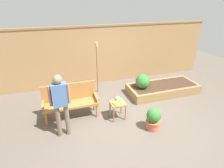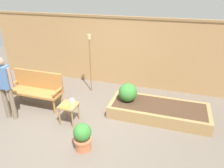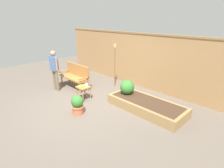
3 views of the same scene
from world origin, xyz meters
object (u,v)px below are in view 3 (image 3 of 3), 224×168
at_px(cup_on_table, 87,85).
at_px(tiki_torch, 115,58).
at_px(garden_bench, 76,74).
at_px(book_on_table, 81,86).
at_px(person_by_bench, 54,67).
at_px(side_table, 84,89).
at_px(potted_boxwood, 78,104).
at_px(shrub_near_bench, 127,87).

distance_m(cup_on_table, tiki_torch, 1.70).
bearing_deg(cup_on_table, garden_bench, 163.49).
bearing_deg(garden_bench, cup_on_table, -16.51).
xyz_separation_m(book_on_table, person_by_bench, (-1.41, -0.18, 0.44)).
bearing_deg(cup_on_table, side_table, -106.10).
relative_size(cup_on_table, potted_boxwood, 0.23).
bearing_deg(garden_bench, side_table, -22.10).
relative_size(garden_bench, person_by_bench, 0.92).
bearing_deg(side_table, shrub_near_bench, 37.56).
bearing_deg(cup_on_table, person_by_bench, -165.65).
relative_size(side_table, book_on_table, 2.48).
relative_size(garden_bench, shrub_near_bench, 3.08).
height_order(garden_bench, side_table, garden_bench).
relative_size(cup_on_table, book_on_table, 0.68).
bearing_deg(tiki_torch, person_by_bench, -124.10).
distance_m(side_table, cup_on_table, 0.18).
relative_size(side_table, shrub_near_bench, 1.03).
distance_m(garden_bench, shrub_near_bench, 2.42).
relative_size(garden_bench, tiki_torch, 0.83).
xyz_separation_m(cup_on_table, potted_boxwood, (0.65, -0.84, -0.23)).
height_order(garden_bench, tiki_torch, tiki_torch).
relative_size(book_on_table, tiki_torch, 0.11).
height_order(garden_bench, potted_boxwood, garden_bench).
bearing_deg(person_by_bench, potted_boxwood, -12.23).
relative_size(cup_on_table, shrub_near_bench, 0.28).
bearing_deg(person_by_bench, shrub_near_bench, 23.94).
bearing_deg(side_table, person_by_bench, -169.86).
relative_size(garden_bench, side_table, 3.00).
xyz_separation_m(garden_bench, person_by_bench, (-0.26, -0.74, 0.39)).
bearing_deg(garden_bench, potted_boxwood, -32.77).
relative_size(side_table, person_by_bench, 0.31).
bearing_deg(cup_on_table, book_on_table, -110.03).
bearing_deg(cup_on_table, potted_boxwood, -52.51).
bearing_deg(side_table, book_on_table, -115.36).
xyz_separation_m(side_table, book_on_table, (-0.04, -0.08, 0.10)).
bearing_deg(garden_bench, book_on_table, -26.23).
relative_size(garden_bench, cup_on_table, 10.96).
bearing_deg(tiki_torch, potted_boxwood, -71.06).
xyz_separation_m(potted_boxwood, shrub_near_bench, (0.50, 1.63, 0.23)).
bearing_deg(side_table, tiki_torch, 94.83).
height_order(cup_on_table, potted_boxwood, potted_boxwood).
height_order(side_table, shrub_near_bench, shrub_near_bench).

